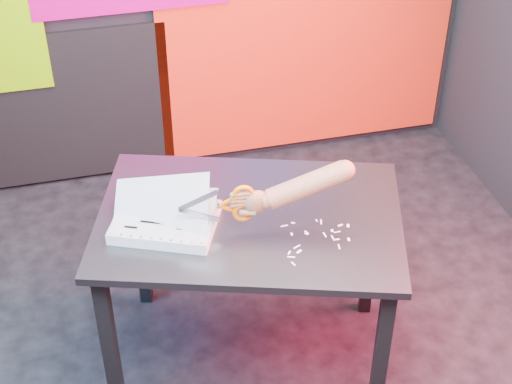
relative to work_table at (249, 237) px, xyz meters
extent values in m
cube|color=black|center=(0.02, -0.02, -0.65)|extent=(3.00, 3.00, 0.01)
cube|color=red|center=(0.67, 1.45, 0.20)|extent=(1.60, 0.02, 1.60)
cube|color=black|center=(-0.73, 1.45, -0.20)|extent=(1.30, 0.02, 0.85)
cube|color=black|center=(-0.56, -0.14, -0.29)|extent=(0.06, 0.06, 0.72)
cube|color=black|center=(-0.37, 0.44, -0.29)|extent=(0.06, 0.06, 0.72)
cube|color=black|center=(0.37, -0.44, -0.29)|extent=(0.06, 0.06, 0.72)
cube|color=black|center=(0.56, 0.14, -0.29)|extent=(0.06, 0.06, 0.72)
cube|color=#3E3E3F|center=(0.00, 0.00, 0.09)|extent=(1.27, 1.03, 0.03)
cube|color=silver|center=(-0.30, 0.01, 0.12)|extent=(0.43, 0.38, 0.04)
cube|color=white|center=(-0.30, 0.01, 0.14)|extent=(0.43, 0.38, 0.00)
cube|color=white|center=(-0.30, 0.01, 0.15)|extent=(0.41, 0.37, 0.11)
cube|color=white|center=(-0.31, 0.03, 0.17)|extent=(0.38, 0.34, 0.19)
cylinder|color=black|center=(-0.50, -0.03, 0.14)|extent=(0.01, 0.01, 0.00)
cylinder|color=black|center=(-0.46, -0.04, 0.14)|extent=(0.01, 0.01, 0.00)
cylinder|color=black|center=(-0.43, -0.06, 0.14)|extent=(0.01, 0.01, 0.00)
cylinder|color=black|center=(-0.40, -0.07, 0.14)|extent=(0.01, 0.01, 0.00)
cylinder|color=black|center=(-0.37, -0.09, 0.14)|extent=(0.01, 0.01, 0.00)
cylinder|color=black|center=(-0.33, -0.10, 0.14)|extent=(0.01, 0.01, 0.00)
cylinder|color=black|center=(-0.30, -0.12, 0.14)|extent=(0.01, 0.01, 0.00)
cylinder|color=black|center=(-0.27, -0.13, 0.14)|extent=(0.01, 0.01, 0.00)
cylinder|color=black|center=(-0.24, -0.14, 0.14)|extent=(0.01, 0.01, 0.00)
cylinder|color=black|center=(-0.20, -0.16, 0.14)|extent=(0.01, 0.01, 0.00)
cylinder|color=black|center=(-0.40, 0.19, 0.14)|extent=(0.01, 0.01, 0.00)
cylinder|color=black|center=(-0.37, 0.17, 0.14)|extent=(0.01, 0.01, 0.00)
cylinder|color=black|center=(-0.34, 0.16, 0.14)|extent=(0.01, 0.01, 0.00)
cylinder|color=black|center=(-0.30, 0.14, 0.14)|extent=(0.01, 0.01, 0.00)
cylinder|color=black|center=(-0.27, 0.13, 0.14)|extent=(0.01, 0.01, 0.00)
cylinder|color=black|center=(-0.24, 0.12, 0.14)|extent=(0.01, 0.01, 0.00)
cylinder|color=black|center=(-0.21, 0.10, 0.14)|extent=(0.01, 0.01, 0.00)
cylinder|color=black|center=(-0.17, 0.09, 0.14)|extent=(0.01, 0.01, 0.00)
cylinder|color=black|center=(-0.14, 0.07, 0.14)|extent=(0.01, 0.01, 0.00)
cylinder|color=black|center=(-0.11, 0.06, 0.14)|extent=(0.01, 0.01, 0.00)
cube|color=black|center=(-0.36, 0.09, 0.15)|extent=(0.06, 0.04, 0.00)
cube|color=black|center=(-0.27, 0.03, 0.15)|extent=(0.05, 0.03, 0.00)
cube|color=black|center=(-0.35, 0.00, 0.15)|extent=(0.08, 0.04, 0.00)
cube|color=black|center=(-0.26, -0.07, 0.15)|extent=(0.04, 0.02, 0.00)
cube|color=black|center=(-0.43, -0.01, 0.15)|extent=(0.05, 0.03, 0.00)
cube|color=#A4A9C3|center=(-0.19, -0.07, 0.26)|extent=(0.14, 0.02, 0.08)
cube|color=#A4A9C3|center=(-0.19, -0.07, 0.20)|extent=(0.14, 0.02, 0.08)
cylinder|color=#A4A9C3|center=(-0.13, -0.07, 0.23)|extent=(0.02, 0.01, 0.02)
cube|color=#F76900|center=(-0.10, -0.08, 0.21)|extent=(0.05, 0.02, 0.03)
cube|color=#F76900|center=(-0.10, -0.08, 0.24)|extent=(0.05, 0.02, 0.03)
torus|color=#F76900|center=(-0.04, -0.08, 0.26)|extent=(0.08, 0.02, 0.08)
torus|color=#F76900|center=(-0.04, -0.08, 0.19)|extent=(0.08, 0.02, 0.08)
ellipsoid|color=#8D684B|center=(0.01, -0.08, 0.23)|extent=(0.09, 0.05, 0.09)
cylinder|color=#8D684B|center=(-0.04, -0.08, 0.22)|extent=(0.07, 0.02, 0.02)
cylinder|color=#8D684B|center=(-0.04, -0.08, 0.24)|extent=(0.07, 0.02, 0.02)
cylinder|color=#8D684B|center=(-0.04, -0.08, 0.25)|extent=(0.06, 0.02, 0.02)
cylinder|color=#8D684B|center=(-0.04, -0.08, 0.27)|extent=(0.05, 0.02, 0.02)
cylinder|color=#8D684B|center=(-0.03, -0.09, 0.19)|extent=(0.06, 0.04, 0.03)
cylinder|color=#8D684B|center=(0.05, -0.09, 0.23)|extent=(0.06, 0.07, 0.06)
cylinder|color=#8D684B|center=(0.18, -0.10, 0.28)|extent=(0.29, 0.10, 0.17)
sphere|color=#8D684B|center=(0.31, -0.11, 0.33)|extent=(0.07, 0.07, 0.07)
cube|color=white|center=(0.17, -0.14, 0.10)|extent=(0.01, 0.02, 0.00)
cube|color=white|center=(0.26, -0.15, 0.10)|extent=(0.01, 0.02, 0.00)
cube|color=white|center=(0.30, -0.13, 0.10)|extent=(0.02, 0.01, 0.00)
cube|color=white|center=(0.23, -0.08, 0.10)|extent=(0.01, 0.01, 0.00)
cube|color=white|center=(0.28, -0.16, 0.10)|extent=(0.03, 0.01, 0.00)
cube|color=white|center=(0.14, -0.08, 0.10)|extent=(0.02, 0.01, 0.00)
cube|color=white|center=(0.12, -0.23, 0.10)|extent=(0.02, 0.02, 0.00)
cube|color=white|center=(0.08, -0.23, 0.10)|extent=(0.02, 0.02, 0.00)
cube|color=white|center=(0.26, -0.24, 0.10)|extent=(0.01, 0.03, 0.00)
cube|color=white|center=(0.26, -0.20, 0.10)|extent=(0.02, 0.01, 0.00)
cube|color=white|center=(0.17, -0.15, 0.10)|extent=(0.02, 0.02, 0.00)
cube|color=white|center=(0.12, -0.21, 0.10)|extent=(0.03, 0.02, 0.00)
cube|color=white|center=(0.24, -0.10, 0.10)|extent=(0.01, 0.03, 0.00)
cube|color=white|center=(0.08, -0.29, 0.10)|extent=(0.01, 0.02, 0.00)
cube|color=white|center=(0.09, -0.25, 0.10)|extent=(0.03, 0.01, 0.00)
cube|color=white|center=(0.11, -0.09, 0.10)|extent=(0.03, 0.01, 0.00)
cube|color=white|center=(0.33, -0.14, 0.10)|extent=(0.01, 0.02, 0.00)
cube|color=white|center=(0.31, -0.21, 0.10)|extent=(0.01, 0.02, 0.00)
cube|color=white|center=(0.12, -0.14, 0.10)|extent=(0.01, 0.01, 0.00)
cube|color=white|center=(0.23, -0.17, 0.10)|extent=(0.01, 0.03, 0.00)
cube|color=white|center=(0.25, -0.19, 0.10)|extent=(0.01, 0.03, 0.00)
camera|label=1|loc=(-0.52, -2.15, 1.88)|focal=55.00mm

